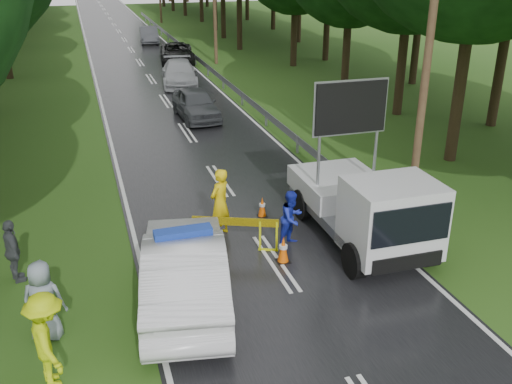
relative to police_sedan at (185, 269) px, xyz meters
name	(u,v)px	position (x,y,z in m)	size (l,w,h in m)	color
ground	(275,263)	(2.53, 1.04, -0.86)	(160.00, 160.00, 0.00)	#274E16
road	(140,63)	(2.53, 31.04, -0.85)	(7.00, 140.00, 0.02)	black
guardrail	(191,53)	(6.23, 30.71, -0.31)	(0.12, 60.06, 0.70)	gray
utility_pole_near	(429,44)	(7.73, 3.04, 4.21)	(1.40, 0.24, 10.00)	#4E3324
police_sedan	(185,269)	(0.00, 0.00, 0.00)	(2.63, 5.39, 1.87)	silver
work_truck	(367,206)	(5.22, 1.32, 0.29)	(2.43, 5.34, 4.24)	gray
barrier	(235,226)	(1.73, 2.04, -0.13)	(2.16, 0.94, 0.96)	#CFDB0B
officer	(220,203)	(1.57, 3.04, 0.14)	(0.72, 0.48, 1.99)	yellow
civilian	(292,218)	(3.29, 1.90, -0.06)	(0.77, 0.60, 1.58)	#1C2AB7
bystander_left	(48,340)	(-2.88, -1.91, 0.11)	(1.24, 0.71, 1.93)	#BED90B
bystander_mid	(13,251)	(-3.80, 2.13, -0.04)	(0.95, 0.40, 1.63)	#43464B
bystander_right	(43,301)	(-3.01, -0.46, 0.04)	(0.87, 0.57, 1.79)	gray
queue_car_first	(196,104)	(3.40, 15.21, -0.13)	(1.71, 4.25, 1.45)	#393C40
queue_car_second	(179,73)	(3.98, 22.88, -0.14)	(1.99, 4.90, 1.42)	#96989D
queue_car_third	(177,53)	(5.13, 30.21, -0.16)	(2.30, 4.98, 1.39)	black
queue_car_fourth	(149,35)	(4.47, 40.41, -0.15)	(1.48, 4.25, 1.40)	#3B3D43
cone_near_left	(187,322)	(-0.24, -1.30, -0.49)	(0.36, 0.36, 0.76)	black
cone_center	(283,250)	(2.74, 1.04, -0.49)	(0.35, 0.35, 0.74)	black
cone_far	(262,207)	(3.07, 3.83, -0.55)	(0.30, 0.30, 0.64)	black
cone_left_mid	(183,253)	(0.22, 1.57, -0.46)	(0.39, 0.39, 0.82)	black
cone_right	(299,178)	(4.93, 5.54, -0.48)	(0.37, 0.37, 0.78)	black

